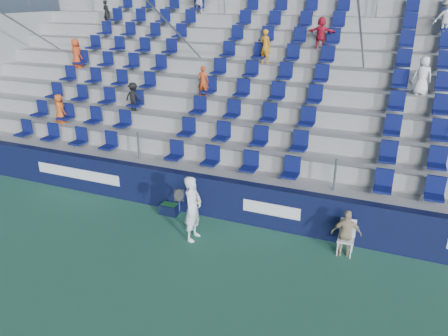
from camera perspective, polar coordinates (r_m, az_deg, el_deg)
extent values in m
plane|color=#2C674B|center=(10.35, -7.20, -14.08)|extent=(70.00, 70.00, 0.00)
cube|color=#0E1234|center=(12.46, -0.23, -4.00)|extent=(24.00, 0.30, 1.20)
cube|color=white|center=(14.84, -18.58, -0.71)|extent=(3.20, 0.02, 0.34)
cube|color=white|center=(11.88, 6.18, -5.42)|extent=(1.60, 0.02, 0.34)
cube|color=#999995|center=(12.94, 0.75, -2.96)|extent=(24.00, 0.85, 1.20)
cube|color=#999995|center=(13.57, 2.10, -0.60)|extent=(24.00, 0.85, 1.70)
cube|color=#999995|center=(14.22, 3.32, 1.55)|extent=(24.00, 0.85, 2.20)
cube|color=#999995|center=(14.90, 4.43, 3.51)|extent=(24.00, 0.85, 2.70)
cube|color=#999995|center=(15.59, 5.45, 5.29)|extent=(24.00, 0.85, 3.20)
cube|color=#999995|center=(16.31, 6.39, 6.92)|extent=(24.00, 0.85, 3.70)
cube|color=#999995|center=(17.04, 7.25, 8.41)|extent=(24.00, 0.85, 4.20)
cube|color=#999995|center=(17.79, 8.04, 9.77)|extent=(24.00, 0.85, 4.70)
cube|color=#999995|center=(18.55, 8.78, 11.02)|extent=(24.00, 0.85, 5.20)
cube|color=#999995|center=(19.11, 9.39, 12.83)|extent=(24.00, 0.50, 6.20)
cube|color=#999995|center=(21.88, -26.14, 10.74)|extent=(0.30, 7.65, 5.20)
cube|color=#0D144E|center=(12.57, 0.78, 0.96)|extent=(16.05, 0.50, 0.70)
cube|color=#0D144E|center=(13.15, 2.17, 4.23)|extent=(16.05, 0.50, 0.70)
cube|color=#0D144E|center=(13.78, 3.45, 7.21)|extent=(16.05, 0.50, 0.70)
cube|color=#0D144E|center=(14.45, 4.63, 9.91)|extent=(16.05, 0.50, 0.70)
cube|color=#0D144E|center=(15.15, 5.72, 12.37)|extent=(16.05, 0.50, 0.70)
cube|color=#0D144E|center=(15.88, 6.73, 14.60)|extent=(16.05, 0.50, 0.70)
cube|color=#0D144E|center=(16.64, 7.67, 16.63)|extent=(16.05, 0.50, 0.70)
cube|color=#0D144E|center=(17.42, 8.54, 18.48)|extent=(16.05, 0.50, 0.70)
cube|color=#0D144E|center=(18.22, 9.35, 20.16)|extent=(16.05, 0.50, 0.70)
cylinder|color=gray|center=(16.16, -4.78, 15.87)|extent=(0.06, 7.68, 4.55)
cylinder|color=gray|center=(14.46, 17.63, 14.23)|extent=(0.06, 7.68, 4.55)
cylinder|color=gray|center=(20.18, -22.93, 15.52)|extent=(0.06, 7.68, 4.55)
imported|color=white|center=(14.44, 24.50, 10.92)|extent=(0.62, 0.48, 1.13)
imported|color=black|center=(15.58, -11.74, 9.09)|extent=(0.64, 0.37, 0.99)
imported|color=red|center=(18.97, -18.74, 13.99)|extent=(0.64, 0.52, 1.15)
imported|color=black|center=(21.00, -15.10, 19.02)|extent=(0.42, 0.33, 1.02)
imported|color=red|center=(16.27, 12.56, 16.85)|extent=(1.00, 0.33, 1.07)
imported|color=orange|center=(15.91, 5.42, 15.53)|extent=(0.49, 0.39, 1.17)
imported|color=#B03C17|center=(15.08, -2.74, 11.20)|extent=(0.43, 0.33, 1.07)
imported|color=#CC4D18|center=(16.62, -20.69, 7.25)|extent=(0.58, 0.46, 1.04)
imported|color=beige|center=(16.84, 26.99, 17.09)|extent=(0.78, 0.50, 1.15)
imported|color=white|center=(11.32, -4.10, -5.28)|extent=(0.43, 0.65, 1.77)
cylinder|color=navy|center=(11.17, -5.85, -4.96)|extent=(0.03, 0.03, 0.28)
torus|color=black|center=(11.04, -5.91, -3.57)|extent=(0.30, 0.17, 0.28)
plane|color=#262626|center=(11.04, -5.91, -3.57)|extent=(0.30, 0.16, 0.29)
sphere|color=#CBE034|center=(10.93, -3.43, -4.59)|extent=(0.07, 0.07, 0.07)
sphere|color=#CBE034|center=(10.96, -3.30, -4.32)|extent=(0.07, 0.07, 0.07)
cube|color=white|center=(11.28, 15.62, -9.00)|extent=(0.42, 0.42, 0.04)
cube|color=white|center=(11.32, 15.87, -7.48)|extent=(0.39, 0.06, 0.49)
cylinder|color=white|center=(11.26, 14.58, -10.20)|extent=(0.03, 0.03, 0.39)
cylinder|color=white|center=(11.24, 16.20, -10.46)|extent=(0.03, 0.03, 0.39)
cylinder|color=white|center=(11.54, 14.83, -9.41)|extent=(0.03, 0.03, 0.39)
cylinder|color=white|center=(11.51, 16.41, -9.66)|extent=(0.03, 0.03, 0.39)
imported|color=tan|center=(11.13, 15.69, -8.23)|extent=(0.76, 0.43, 1.23)
cube|color=#0E1636|center=(12.95, -7.12, -5.33)|extent=(0.57, 0.38, 0.31)
cube|color=#1E662D|center=(12.92, -7.13, -5.05)|extent=(0.46, 0.27, 0.18)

